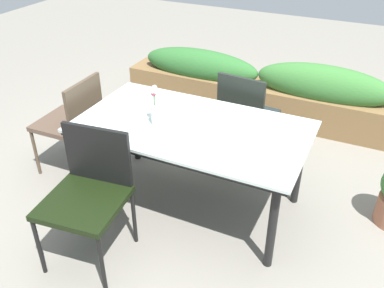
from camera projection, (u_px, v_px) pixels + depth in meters
The scene contains 7 objects.
ground_plane at pixel (200, 203), 3.39m from camera, with size 12.00×12.00×0.00m, color gray.
dining_table at pixel (192, 133), 3.06m from camera, with size 1.67×0.93×0.71m.
chair_far_side at pixel (245, 113), 3.65m from camera, with size 0.48×0.48×0.88m.
chair_end_left at pixel (73, 119), 3.54m from camera, with size 0.48×0.48×0.87m.
chair_near_left at pixel (89, 189), 2.70m from camera, with size 0.55×0.55×0.90m.
flower_vase at pixel (155, 109), 2.98m from camera, with size 0.07×0.07×0.30m.
planter_box at pixel (258, 89), 4.52m from camera, with size 3.00×0.39×0.69m.
Camera 1 is at (1.07, -2.40, 2.19)m, focal length 39.25 mm.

